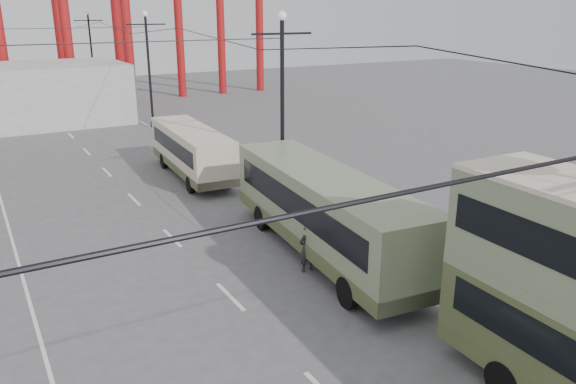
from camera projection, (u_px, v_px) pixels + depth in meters
road_markings at (150, 212)px, 27.26m from camera, size 12.52×120.00×0.01m
lamp_post_mid at (282, 110)px, 27.50m from camera, size 3.20×0.44×9.32m
lamp_post_far at (149, 71)px, 45.61m from camera, size 3.20×0.44×9.32m
lamp_post_distant at (92, 54)px, 63.73m from camera, size 3.20×0.44×9.32m
single_decker_green at (324, 210)px, 21.92m from camera, size 3.95×12.20×3.39m
single_decker_cream at (192, 150)px, 32.61m from camera, size 2.90×9.36×2.87m
pedestrian at (307, 248)px, 20.83m from camera, size 0.69×0.47×1.85m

